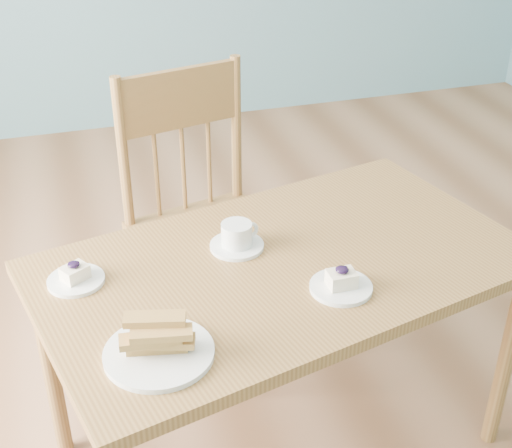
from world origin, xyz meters
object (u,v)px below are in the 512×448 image
dining_table (283,282)px  cheesecake_plate_near (341,284)px  biscotti_plate (158,345)px  cheesecake_plate_far (76,277)px  coffee_cup (237,237)px  dining_chair (205,221)px

dining_table → cheesecake_plate_near: 0.20m
cheesecake_plate_near → biscotti_plate: (-0.47, -0.11, 0.01)m
cheesecake_plate_far → biscotti_plate: biscotti_plate is taller
coffee_cup → dining_table: bearing=-56.8°
biscotti_plate → dining_table: bearing=35.8°
dining_table → biscotti_plate: bearing=-157.2°
cheesecake_plate_far → cheesecake_plate_near: bearing=-19.7°
coffee_cup → biscotti_plate: (-0.28, -0.37, -0.00)m
cheesecake_plate_near → dining_chair: bearing=104.5°
dining_table → dining_chair: (-0.09, 0.54, -0.10)m
dining_chair → dining_table: bearing=-93.9°
dining_chair → biscotti_plate: (-0.29, -0.81, 0.20)m
biscotti_plate → cheesecake_plate_far: bearing=114.0°
dining_chair → biscotti_plate: size_ratio=4.15×
dining_table → biscotti_plate: biscotti_plate is taller
dining_chair → cheesecake_plate_near: 0.75m
cheesecake_plate_near → coffee_cup: size_ratio=1.06×
dining_table → dining_chair: size_ratio=1.39×
dining_table → cheesecake_plate_near: bearing=-73.0°
dining_chair → cheesecake_plate_near: bearing=-88.7°
dining_table → cheesecake_plate_far: bearing=160.5°
cheesecake_plate_near → biscotti_plate: bearing=-166.8°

